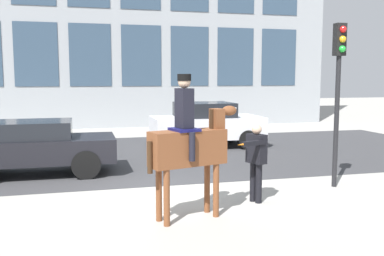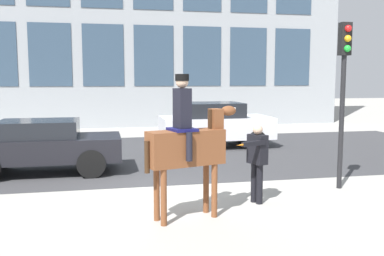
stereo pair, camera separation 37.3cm
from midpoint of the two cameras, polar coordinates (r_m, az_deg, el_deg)
ground_plane at (r=9.65m, az=-2.43°, el=-8.48°), size 80.00×80.00×0.00m
road_surface at (r=14.25m, az=-5.52°, el=-3.55°), size 23.08×8.50×0.01m
mounted_horse_lead at (r=7.57m, az=0.80°, el=-2.11°), size 1.78×0.80×2.59m
pedestrian_bystander at (r=8.71m, az=9.88°, el=-3.89°), size 0.77×0.69×1.60m
street_car_near_lane at (r=11.94m, az=-18.47°, el=-2.14°), size 4.03×1.85×1.42m
street_car_far_lane at (r=15.75m, az=3.78°, el=0.54°), size 4.02×2.07×1.64m
traffic_light at (r=10.26m, az=20.56°, el=6.27°), size 0.24×0.29×3.74m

